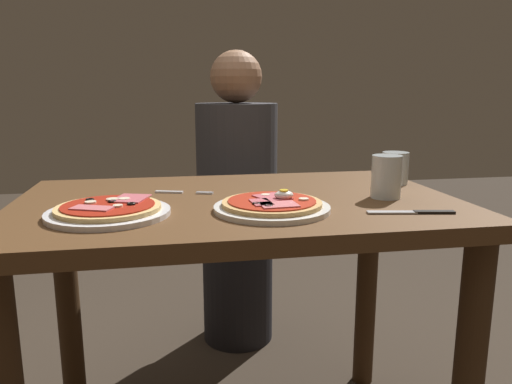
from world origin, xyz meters
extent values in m
cube|color=brown|center=(0.00, 0.00, 0.74)|extent=(1.11, 0.71, 0.04)
cylinder|color=#3C2715|center=(-0.49, 0.29, 0.36)|extent=(0.07, 0.07, 0.72)
cylinder|color=#3C2715|center=(0.49, 0.29, 0.36)|extent=(0.07, 0.07, 0.72)
cylinder|color=white|center=(0.06, -0.14, 0.76)|extent=(0.27, 0.27, 0.01)
cylinder|color=tan|center=(0.06, -0.14, 0.77)|extent=(0.23, 0.23, 0.01)
cylinder|color=#B72D19|center=(0.06, -0.14, 0.78)|extent=(0.20, 0.20, 0.00)
torus|color=black|center=(0.10, -0.14, 0.78)|extent=(0.02, 0.02, 0.00)
torus|color=black|center=(0.02, -0.18, 0.78)|extent=(0.02, 0.02, 0.00)
torus|color=black|center=(0.04, -0.21, 0.78)|extent=(0.02, 0.02, 0.00)
cube|color=#D16B70|center=(0.06, -0.20, 0.78)|extent=(0.08, 0.06, 0.00)
cube|color=#C65B66|center=(0.06, -0.12, 0.78)|extent=(0.09, 0.10, 0.00)
cube|color=#C65B66|center=(0.03, -0.17, 0.78)|extent=(0.05, 0.07, 0.00)
cylinder|color=beige|center=(0.13, -0.16, 0.78)|extent=(0.02, 0.02, 0.00)
cylinder|color=beige|center=(0.05, -0.10, 0.78)|extent=(0.02, 0.02, 0.00)
ellipsoid|color=white|center=(0.09, -0.14, 0.79)|extent=(0.04, 0.03, 0.02)
cylinder|color=yellow|center=(0.09, -0.14, 0.80)|extent=(0.02, 0.02, 0.00)
cylinder|color=white|center=(-0.30, -0.12, 0.76)|extent=(0.27, 0.27, 0.01)
cylinder|color=#DBB26B|center=(-0.30, -0.12, 0.77)|extent=(0.23, 0.23, 0.01)
cylinder|color=#A82314|center=(-0.30, -0.12, 0.78)|extent=(0.20, 0.20, 0.00)
torus|color=black|center=(-0.35, -0.07, 0.78)|extent=(0.02, 0.02, 0.00)
torus|color=black|center=(-0.25, -0.13, 0.78)|extent=(0.02, 0.02, 0.00)
torus|color=black|center=(-0.30, -0.10, 0.78)|extent=(0.02, 0.02, 0.00)
cube|color=#C65B66|center=(-0.26, -0.07, 0.78)|extent=(0.09, 0.11, 0.00)
cube|color=#D16B70|center=(-0.33, -0.16, 0.78)|extent=(0.10, 0.07, 0.00)
cylinder|color=beige|center=(-0.27, -0.08, 0.78)|extent=(0.03, 0.03, 0.00)
cylinder|color=beige|center=(-0.30, -0.08, 0.78)|extent=(0.03, 0.03, 0.00)
cylinder|color=beige|center=(-0.34, -0.10, 0.78)|extent=(0.02, 0.02, 0.00)
cylinder|color=beige|center=(-0.28, -0.15, 0.78)|extent=(0.02, 0.02, 0.00)
cylinder|color=silver|center=(0.48, 0.11, 0.80)|extent=(0.08, 0.08, 0.09)
cylinder|color=silver|center=(0.48, 0.11, 0.78)|extent=(0.07, 0.07, 0.04)
cylinder|color=silver|center=(0.38, -0.06, 0.81)|extent=(0.08, 0.08, 0.11)
cylinder|color=silver|center=(0.38, -0.06, 0.78)|extent=(0.07, 0.07, 0.04)
cube|color=silver|center=(-0.17, 0.10, 0.76)|extent=(0.08, 0.04, 0.00)
cube|color=silver|center=(-0.08, 0.06, 0.76)|extent=(0.04, 0.02, 0.00)
cube|color=silver|center=(-0.08, 0.07, 0.76)|extent=(0.04, 0.02, 0.00)
cube|color=silver|center=(-0.08, 0.07, 0.76)|extent=(0.04, 0.02, 0.00)
cube|color=silver|center=(-0.08, 0.08, 0.76)|extent=(0.04, 0.02, 0.00)
cube|color=silver|center=(0.32, -0.22, 0.76)|extent=(0.11, 0.04, 0.00)
cube|color=black|center=(0.41, -0.23, 0.76)|extent=(0.09, 0.03, 0.01)
cylinder|color=black|center=(0.10, 0.69, 0.23)|extent=(0.29, 0.29, 0.46)
cylinder|color=#38383D|center=(0.10, 0.69, 0.72)|extent=(0.32, 0.32, 0.52)
sphere|color=#9E7051|center=(0.10, 0.69, 1.08)|extent=(0.20, 0.20, 0.20)
camera|label=1|loc=(-0.17, -1.20, 1.03)|focal=34.06mm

